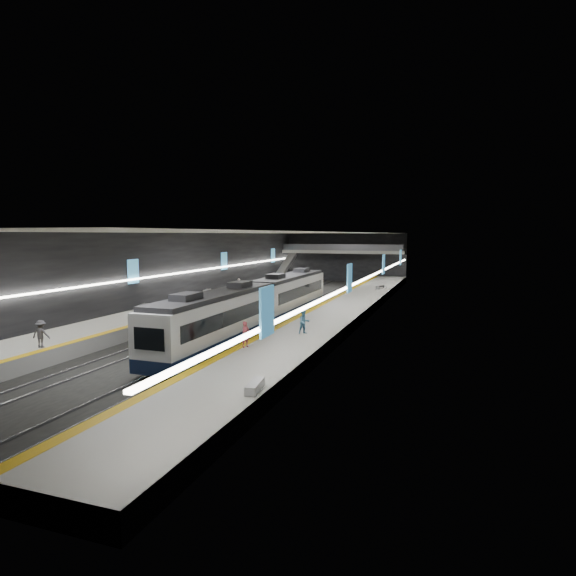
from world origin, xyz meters
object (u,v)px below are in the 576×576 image
at_px(passenger_left_a, 239,286).
at_px(train, 259,303).
at_px(escalator, 285,266).
at_px(bench_left_near, 143,307).
at_px(passenger_left_b, 41,334).
at_px(bench_right_far, 380,287).
at_px(passenger_right_b, 304,322).
at_px(bench_left_far, 207,292).
at_px(passenger_right_a, 246,335).
at_px(bench_right_near, 255,386).

bearing_deg(passenger_left_a, train, 50.81).
relative_size(escalator, bench_left_near, 4.13).
bearing_deg(bench_left_near, passenger_left_b, -92.07).
distance_m(bench_right_far, passenger_right_b, 29.38).
xyz_separation_m(train, escalator, (-10.00, 34.19, 0.70)).
xyz_separation_m(train, bench_left_far, (-12.00, 12.92, -0.96)).
height_order(train, escalator, escalator).
bearing_deg(bench_left_far, bench_left_near, -103.74).
height_order(train, bench_left_near, train).
distance_m(train, passenger_right_a, 10.41).
xyz_separation_m(bench_right_far, passenger_left_a, (-14.56, -10.42, 0.67)).
height_order(bench_left_far, passenger_left_a, passenger_left_a).
bearing_deg(passenger_right_b, bench_right_near, -124.49).
bearing_deg(passenger_left_a, passenger_right_b, 55.91).
height_order(train, bench_right_far, train).
xyz_separation_m(bench_right_near, passenger_left_b, (-15.41, 3.16, 0.63)).
bearing_deg(bench_left_near, passenger_right_a, -49.21).
bearing_deg(bench_right_far, passenger_right_a, -81.84).
xyz_separation_m(escalator, bench_right_far, (16.15, -9.74, -1.69)).
distance_m(bench_left_near, bench_right_far, 29.95).
height_order(bench_right_near, passenger_right_b, passenger_right_b).
bearing_deg(passenger_left_a, bench_left_far, -52.95).
height_order(bench_left_far, passenger_right_a, passenger_right_a).
bearing_deg(bench_left_near, bench_right_far, 38.92).
relative_size(bench_right_far, passenger_right_b, 1.06).
distance_m(train, bench_left_near, 11.67).
relative_size(bench_right_near, passenger_left_a, 0.97).
bearing_deg(train, passenger_right_a, -71.87).
height_order(escalator, bench_right_far, escalator).
bearing_deg(train, escalator, 106.31).
distance_m(bench_right_near, bench_right_far, 41.66).
height_order(bench_right_near, passenger_left_b, passenger_left_b).
relative_size(escalator, passenger_right_a, 5.05).
relative_size(train, passenger_right_a, 18.98).
xyz_separation_m(escalator, passenger_left_b, (1.59, -48.24, -1.06)).
distance_m(train, passenger_right_b, 7.30).
xyz_separation_m(train, passenger_left_a, (-8.42, 14.03, -0.31)).
height_order(bench_left_near, passenger_right_b, passenger_right_b).
relative_size(bench_left_near, bench_left_far, 1.00).
distance_m(bench_left_far, passenger_left_a, 3.81).
xyz_separation_m(train, bench_right_near, (7.00, -17.21, -0.99)).
bearing_deg(bench_left_near, passenger_left_a, 62.11).
height_order(train, passenger_left_a, train).
relative_size(train, bench_right_far, 17.34).
bearing_deg(train, passenger_right_b, -42.42).
bearing_deg(escalator, passenger_left_a, -85.51).
distance_m(bench_right_near, passenger_left_b, 15.74).
xyz_separation_m(bench_left_near, bench_right_far, (17.78, 24.10, -0.03)).
distance_m(bench_left_near, bench_left_far, 12.58).
relative_size(passenger_right_a, passenger_left_b, 0.94).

